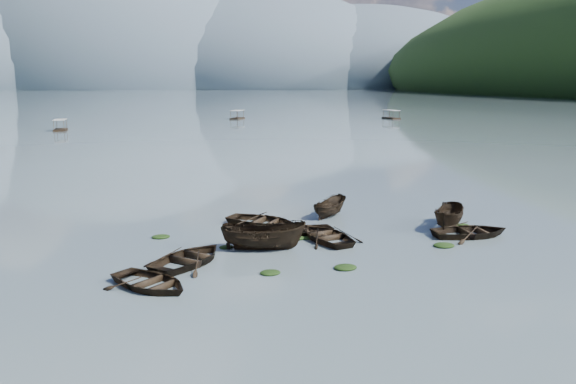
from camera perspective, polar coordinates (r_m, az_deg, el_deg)
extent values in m
plane|color=slate|center=(26.80, 5.93, -9.06)|extent=(2400.00, 2400.00, 0.00)
ellipsoid|color=#475666|center=(925.22, -16.63, 10.10)|extent=(520.00, 520.00, 340.00)
ellipsoid|color=#475666|center=(935.62, -4.11, 10.54)|extent=(520.00, 520.00, 260.00)
ellipsoid|color=#475666|center=(980.40, 6.52, 10.52)|extent=(520.00, 520.00, 220.00)
imported|color=black|center=(26.71, -13.80, -9.40)|extent=(5.16, 5.30, 0.90)
imported|color=black|center=(29.63, -9.98, -7.17)|extent=(5.77, 5.84, 0.99)
imported|color=black|center=(31.57, -2.51, -5.86)|extent=(5.07, 2.96, 1.84)
imported|color=black|center=(33.55, 3.93, -4.85)|extent=(4.20, 5.18, 0.95)
imported|color=black|center=(35.97, 18.06, -4.29)|extent=(4.89, 3.60, 0.98)
imported|color=black|center=(37.72, 16.02, -3.46)|extent=(4.00, 4.42, 1.68)
imported|color=black|center=(36.81, -2.70, -3.39)|extent=(5.90, 5.70, 1.00)
imported|color=black|center=(34.78, 1.33, -4.24)|extent=(4.27, 3.25, 0.83)
imported|color=black|center=(39.42, 4.24, -2.43)|extent=(3.70, 3.76, 1.48)
ellipsoid|color=black|center=(27.74, -1.82, -8.29)|extent=(1.02, 0.83, 0.22)
ellipsoid|color=black|center=(33.57, 0.76, -4.81)|extent=(1.11, 0.89, 0.24)
ellipsoid|color=black|center=(28.57, 5.85, -7.75)|extent=(1.19, 0.95, 0.26)
ellipsoid|color=black|center=(33.73, 1.86, -4.74)|extent=(0.81, 0.68, 0.18)
ellipsoid|color=black|center=(33.32, 15.56, -5.35)|extent=(1.24, 0.98, 0.26)
ellipsoid|color=black|center=(34.74, -12.79, -4.54)|extent=(1.09, 0.88, 0.23)
ellipsoid|color=black|center=(32.08, -6.26, -5.64)|extent=(0.84, 0.70, 0.18)
ellipsoid|color=black|center=(38.24, 17.24, -3.33)|extent=(1.00, 0.80, 0.22)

